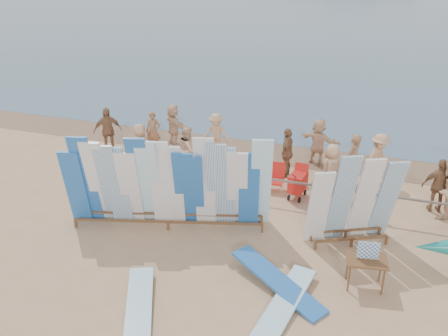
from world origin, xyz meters
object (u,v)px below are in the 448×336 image
at_px(stroller, 298,185).
at_px(beachgoer_11, 174,125).
at_px(beachgoer_2, 188,149).
at_px(side_surfboard_rack, 354,202).
at_px(beach_chair_right, 275,183).
at_px(beachgoer_10, 439,186).
at_px(beachgoer_4, 287,152).
at_px(beachgoer_extra_1, 108,131).
at_px(beachgoer_3, 216,134).
at_px(flat_board_b, 284,308).
at_px(beachgoer_5, 318,141).
at_px(beach_chair_left, 251,185).
at_px(flat_board_d, 277,288).
at_px(vendor_table, 365,272).
at_px(beachgoer_7, 352,160).
at_px(beachgoer_6, 331,169).
at_px(beachgoer_8, 447,190).
at_px(beachgoer_0, 141,145).
at_px(main_surfboard_rack, 167,186).
at_px(beachgoer_1, 153,132).
at_px(beachgoer_9, 378,158).
at_px(flat_board_a, 139,313).

height_order(stroller, beachgoer_11, beachgoer_11).
bearing_deg(beachgoer_2, side_surfboard_rack, -136.35).
bearing_deg(beach_chair_right, beachgoer_10, -0.45).
relative_size(stroller, beachgoer_4, 0.61).
bearing_deg(beachgoer_extra_1, beachgoer_3, -23.56).
height_order(beach_chair_right, stroller, stroller).
xyz_separation_m(flat_board_b, beachgoer_3, (-4.53, 8.06, 0.82)).
distance_m(beachgoer_5, beachgoer_4, 1.67).
xyz_separation_m(flat_board_b, beach_chair_left, (-2.27, 5.24, 0.24)).
xyz_separation_m(side_surfboard_rack, flat_board_d, (-1.41, -2.57, -1.24)).
bearing_deg(vendor_table, beachgoer_7, 88.99).
xyz_separation_m(vendor_table, beachgoer_6, (-1.43, 4.71, 0.43)).
distance_m(vendor_table, beach_chair_right, 5.33).
bearing_deg(side_surfboard_rack, beachgoer_5, 81.72).
xyz_separation_m(beachgoer_5, beachgoer_4, (-0.87, -1.43, 0.00)).
distance_m(vendor_table, beachgoer_8, 4.65).
xyz_separation_m(stroller, beachgoer_extra_1, (-7.77, 1.32, 0.50)).
relative_size(beachgoer_3, beachgoer_11, 0.95).
bearing_deg(beachgoer_7, beachgoer_3, -81.80).
bearing_deg(beachgoer_6, beach_chair_right, -41.52).
relative_size(beach_chair_left, beachgoer_3, 0.50).
bearing_deg(beachgoer_0, beachgoer_5, -99.91).
bearing_deg(stroller, beachgoer_11, 159.28).
bearing_deg(side_surfboard_rack, flat_board_d, -145.21).
height_order(beachgoer_10, beachgoer_6, beachgoer_10).
height_order(beach_chair_right, beachgoer_10, beachgoer_10).
relative_size(main_surfboard_rack, beachgoer_2, 3.40).
height_order(beachgoer_10, beachgoer_1, beachgoer_10).
xyz_separation_m(stroller, beachgoer_8, (4.36, 0.18, 0.47)).
xyz_separation_m(main_surfboard_rack, beachgoer_4, (2.48, 4.50, -0.41)).
height_order(flat_board_b, beachgoer_extra_1, beachgoer_extra_1).
relative_size(flat_board_d, beachgoer_4, 1.52).
relative_size(beachgoer_7, beachgoer_6, 1.08).
height_order(flat_board_d, beach_chair_left, beach_chair_left).
relative_size(vendor_table, beachgoer_4, 0.70).
bearing_deg(flat_board_b, beachgoer_1, 142.64).
xyz_separation_m(beach_chair_left, beachgoer_8, (5.88, 0.28, 0.66)).
bearing_deg(beachgoer_3, beach_chair_left, -47.07).
bearing_deg(beachgoer_5, beachgoer_11, 23.20).
distance_m(beach_chair_left, beachgoer_1, 5.22).
bearing_deg(main_surfboard_rack, flat_board_d, -42.22).
height_order(beachgoer_0, beachgoer_2, beachgoer_2).
relative_size(beachgoer_0, beachgoer_9, 0.93).
bearing_deg(beach_chair_left, vendor_table, -49.05).
bearing_deg(beachgoer_10, flat_board_a, 39.00).
xyz_separation_m(main_surfboard_rack, side_surfboard_rack, (5.03, 0.80, -0.06)).
xyz_separation_m(side_surfboard_rack, beachgoer_0, (-7.83, 2.80, -0.42)).
height_order(vendor_table, flat_board_d, vendor_table).
height_order(flat_board_d, beachgoer_10, beachgoer_10).
relative_size(beach_chair_right, beachgoer_extra_1, 0.49).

